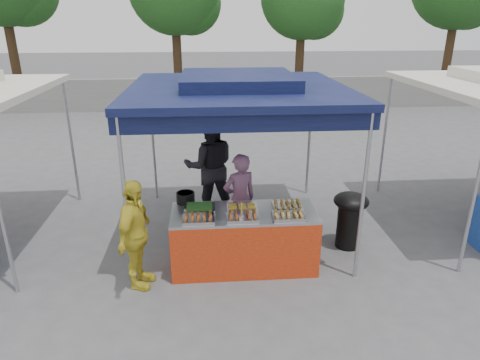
{
  "coord_description": "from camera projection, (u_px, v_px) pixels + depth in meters",
  "views": [
    {
      "loc": [
        -0.47,
        -5.4,
        3.36
      ],
      "look_at": [
        0.0,
        0.6,
        1.05
      ],
      "focal_mm": 32.0,
      "sensor_mm": 36.0,
      "label": 1
    }
  ],
  "objects": [
    {
      "name": "ground_plane",
      "position": [
        243.0,
        261.0,
        6.26
      ],
      "size": [
        80.0,
        80.0,
        0.0
      ],
      "primitive_type": "plane",
      "color": "#4F4F51"
    },
    {
      "name": "back_wall",
      "position": [
        219.0,
        94.0,
        16.29
      ],
      "size": [
        40.0,
        0.25,
        1.2
      ],
      "primitive_type": "cube",
      "color": "slate",
      "rests_on": "ground_plane"
    },
    {
      "name": "main_canopy",
      "position": [
        238.0,
        88.0,
        6.32
      ],
      "size": [
        3.2,
        3.2,
        2.57
      ],
      "color": "#A5A4AB",
      "rests_on": "ground_plane"
    },
    {
      "name": "tree_2",
      "position": [
        306.0,
        0.0,
        17.15
      ],
      "size": [
        3.45,
        3.38,
        5.81
      ],
      "color": "#392715",
      "rests_on": "ground_plane"
    },
    {
      "name": "vendor_table",
      "position": [
        244.0,
        239.0,
        6.02
      ],
      "size": [
        2.0,
        0.8,
        0.85
      ],
      "color": "#AA2C0F",
      "rests_on": "ground_plane"
    },
    {
      "name": "food_tray_fl",
      "position": [
        198.0,
        219.0,
        5.59
      ],
      "size": [
        0.42,
        0.3,
        0.07
      ],
      "color": "#B0AFB4",
      "rests_on": "vendor_table"
    },
    {
      "name": "food_tray_fm",
      "position": [
        242.0,
        217.0,
        5.63
      ],
      "size": [
        0.42,
        0.3,
        0.07
      ],
      "color": "#B0AFB4",
      "rests_on": "vendor_table"
    },
    {
      "name": "food_tray_fr",
      "position": [
        288.0,
        216.0,
        5.67
      ],
      "size": [
        0.42,
        0.3,
        0.07
      ],
      "color": "#B0AFB4",
      "rests_on": "vendor_table"
    },
    {
      "name": "food_tray_bl",
      "position": [
        200.0,
        208.0,
        5.9
      ],
      "size": [
        0.42,
        0.3,
        0.07
      ],
      "color": "#B0AFB4",
      "rests_on": "vendor_table"
    },
    {
      "name": "food_tray_bm",
      "position": [
        242.0,
        208.0,
        5.91
      ],
      "size": [
        0.42,
        0.3,
        0.07
      ],
      "color": "#B0AFB4",
      "rests_on": "vendor_table"
    },
    {
      "name": "food_tray_br",
      "position": [
        288.0,
        205.0,
        5.98
      ],
      "size": [
        0.42,
        0.3,
        0.07
      ],
      "color": "#B0AFB4",
      "rests_on": "vendor_table"
    },
    {
      "name": "cooking_pot",
      "position": [
        186.0,
        198.0,
        6.13
      ],
      "size": [
        0.26,
        0.26,
        0.15
      ],
      "primitive_type": "cylinder",
      "color": "black",
      "rests_on": "vendor_table"
    },
    {
      "name": "skewer_cup",
      "position": [
        241.0,
        219.0,
        5.55
      ],
      "size": [
        0.08,
        0.08,
        0.1
      ],
      "primitive_type": "cylinder",
      "color": "#A5A4AB",
      "rests_on": "vendor_table"
    },
    {
      "name": "wok_burner",
      "position": [
        350.0,
        215.0,
        6.5
      ],
      "size": [
        0.53,
        0.53,
        0.89
      ],
      "rotation": [
        0.0,
        0.0,
        -0.33
      ],
      "color": "black",
      "rests_on": "ground_plane"
    },
    {
      "name": "crate_left",
      "position": [
        210.0,
        240.0,
        6.56
      ],
      "size": [
        0.49,
        0.34,
        0.29
      ],
      "primitive_type": "cube",
      "color": "navy",
      "rests_on": "ground_plane"
    },
    {
      "name": "crate_right",
      "position": [
        256.0,
        231.0,
        6.81
      ],
      "size": [
        0.52,
        0.36,
        0.31
      ],
      "primitive_type": "cube",
      "color": "navy",
      "rests_on": "ground_plane"
    },
    {
      "name": "crate_stacked",
      "position": [
        256.0,
        214.0,
        6.7
      ],
      "size": [
        0.49,
        0.34,
        0.29
      ],
      "primitive_type": "cube",
      "color": "navy",
      "rests_on": "crate_right"
    },
    {
      "name": "vendor_woman",
      "position": [
        240.0,
        200.0,
        6.53
      ],
      "size": [
        0.63,
        0.52,
        1.47
      ],
      "primitive_type": "imported",
      "rotation": [
        0.0,
        0.0,
        3.5
      ],
      "color": "#784C6C",
      "rests_on": "ground_plane"
    },
    {
      "name": "helper_man",
      "position": [
        210.0,
        166.0,
        7.4
      ],
      "size": [
        0.95,
        0.76,
        1.86
      ],
      "primitive_type": "imported",
      "rotation": [
        0.0,
        0.0,
        3.21
      ],
      "color": "black",
      "rests_on": "ground_plane"
    },
    {
      "name": "customer_person",
      "position": [
        135.0,
        235.0,
        5.45
      ],
      "size": [
        0.56,
        0.93,
        1.49
      ],
      "primitive_type": "imported",
      "rotation": [
        0.0,
        0.0,
        1.34
      ],
      "color": "gold",
      "rests_on": "ground_plane"
    }
  ]
}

